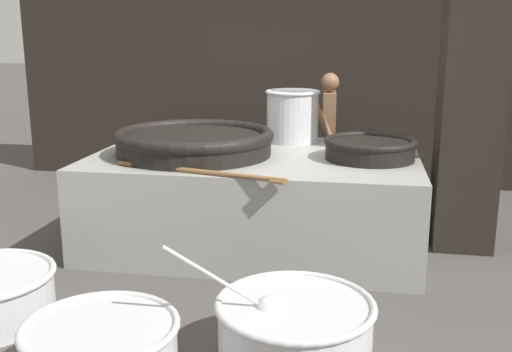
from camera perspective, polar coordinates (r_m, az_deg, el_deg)
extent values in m
plane|color=#474442|center=(5.83, 0.00, -6.19)|extent=(60.00, 60.00, 0.00)
cube|color=black|center=(7.98, 3.24, 13.07)|extent=(7.41, 0.24, 3.80)
cube|color=black|center=(5.71, 20.19, 12.07)|extent=(0.53, 0.53, 3.80)
cube|color=gray|center=(5.70, 0.00, -2.11)|extent=(2.99, 1.96, 0.86)
cylinder|color=black|center=(5.56, -5.89, 2.94)|extent=(1.42, 1.42, 0.18)
torus|color=black|center=(5.54, -5.91, 3.86)|extent=(1.47, 1.47, 0.11)
cylinder|color=black|center=(5.42, 10.79, 2.39)|extent=(0.79, 0.79, 0.16)
torus|color=black|center=(5.41, 10.83, 3.23)|extent=(0.82, 0.82, 0.06)
cylinder|color=silver|center=(6.19, 3.49, 5.63)|extent=(0.53, 0.53, 0.51)
torus|color=silver|center=(6.16, 3.53, 7.99)|extent=(0.56, 0.56, 0.04)
cylinder|color=brown|center=(4.82, -5.66, 0.45)|extent=(1.50, 0.42, 0.04)
cube|color=brown|center=(4.52, 2.16, -0.51)|extent=(0.14, 0.13, 0.02)
cylinder|color=brown|center=(7.04, 6.83, 0.35)|extent=(0.11, 0.11, 0.74)
cylinder|color=brown|center=(7.19, 6.81, 0.65)|extent=(0.11, 0.11, 0.74)
cube|color=#4C663F|center=(7.08, 6.85, 1.68)|extent=(0.19, 0.24, 0.49)
cube|color=brown|center=(7.00, 6.97, 5.68)|extent=(0.18, 0.46, 0.55)
cylinder|color=brown|center=(6.77, 6.20, 5.42)|extent=(0.31, 0.11, 0.51)
cylinder|color=brown|center=(7.22, 6.20, 5.93)|extent=(0.31, 0.11, 0.51)
sphere|color=brown|center=(6.95, 7.06, 8.87)|extent=(0.21, 0.21, 0.21)
cylinder|color=silver|center=(3.69, 3.71, -15.02)|extent=(0.91, 0.91, 0.41)
torus|color=silver|center=(3.60, 3.76, -12.13)|extent=(0.96, 0.96, 0.05)
cylinder|color=tan|center=(3.65, 3.73, -13.74)|extent=(0.80, 0.80, 0.10)
sphere|color=silver|center=(3.58, 1.19, -12.59)|extent=(0.16, 0.16, 0.16)
cylinder|color=silver|center=(3.47, -3.76, -9.74)|extent=(0.59, 0.21, 0.44)
torus|color=silver|center=(3.60, -14.63, -13.70)|extent=(0.91, 0.91, 0.04)
cylinder|color=#6B9347|center=(3.64, -14.54, -15.05)|extent=(0.76, 0.76, 0.09)
cylinder|color=orange|center=(4.66, -22.86, -8.54)|extent=(0.05, 0.05, 0.04)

